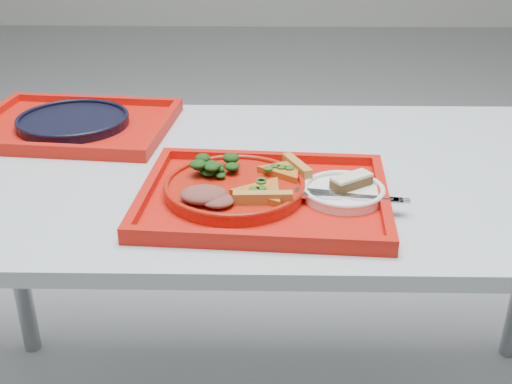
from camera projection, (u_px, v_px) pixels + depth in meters
The scene contains 13 objects.
table at pixel (272, 199), 1.36m from camera, with size 1.60×0.80×0.75m.
tray_main at pixel (264, 199), 1.18m from camera, with size 0.45×0.35×0.01m, color red.
tray_far at pixel (74, 127), 1.52m from camera, with size 0.45×0.35×0.01m, color red.
dinner_plate at pixel (235, 189), 1.19m from camera, with size 0.26×0.26×0.02m, color #AC190B.
side_plate at pixel (343, 194), 1.17m from camera, with size 0.15×0.15×0.01m, color white.
navy_plate at pixel (73, 122), 1.51m from camera, with size 0.26×0.26×0.02m, color black.
pizza_slice_a at pixel (262, 190), 1.14m from camera, with size 0.12×0.10×0.02m, color orange, non-canonical shape.
pizza_slice_b at pixel (285, 168), 1.22m from camera, with size 0.11×0.09×0.02m, color orange, non-canonical shape.
salad_heap at pixel (216, 163), 1.23m from camera, with size 0.08×0.07×0.04m, color black.
meat_portion at pixel (204, 195), 1.12m from camera, with size 0.08×0.07×0.03m, color brown.
dessert_bar at pixel (351, 181), 1.18m from camera, with size 0.08×0.07×0.02m.
knife at pixel (346, 195), 1.15m from camera, with size 0.18×0.02×0.01m, color silver.
fork at pixel (350, 197), 1.14m from camera, with size 0.18×0.02×0.01m, color silver.
Camera 1 is at (-0.01, -1.21, 1.29)m, focal length 45.00 mm.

